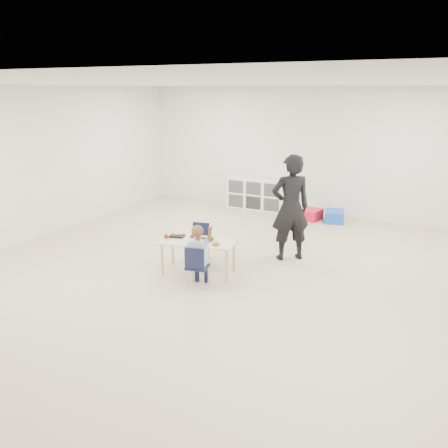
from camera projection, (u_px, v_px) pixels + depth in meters
The scene contains 16 objects.
room at pixel (215, 187), 6.64m from camera, with size 9.00×9.02×2.80m.
table at pixel (198, 257), 7.23m from camera, with size 1.22×0.79×0.52m.
chair_near at pixel (198, 266), 6.72m from camera, with size 0.30×0.28×0.62m, color black, non-canonical shape.
chair_far at pixel (199, 243), 7.72m from camera, with size 0.30×0.28×0.62m, color black, non-canonical shape.
child at pixel (197, 254), 6.67m from camera, with size 0.41×0.41×0.98m, color #A2BADC, non-canonical shape.
lunch_tray_near at pixel (205, 239), 7.19m from camera, with size 0.22×0.16×0.03m, color black.
lunch_tray_far at pixel (177, 236), 7.35m from camera, with size 0.22×0.16×0.03m, color black.
milk_carton at pixel (197, 240), 7.06m from camera, with size 0.07×0.07×0.10m, color white.
bread_roll at pixel (216, 243), 6.96m from camera, with size 0.09×0.09×0.07m, color tan.
apple_near at pixel (192, 237), 7.24m from camera, with size 0.07×0.07×0.07m, color maroon.
apple_far at pixel (166, 236), 7.26m from camera, with size 0.07×0.07×0.07m, color maroon.
cubby_shelf at pixel (257, 194), 11.12m from camera, with size 1.40×0.40×0.70m, color white.
adult at pixel (290, 208), 7.68m from camera, with size 0.64×0.42×1.75m, color black.
bin_red at pixel (311, 215), 10.23m from camera, with size 0.37×0.47×0.23m, color red.
bin_yellow at pixel (311, 214), 10.27m from camera, with size 0.34×0.43×0.21m, color gold.
bin_blue at pixel (334, 216), 10.06m from camera, with size 0.39×0.50×0.25m, color blue.
Camera 1 is at (3.09, -5.75, 2.73)m, focal length 38.00 mm.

